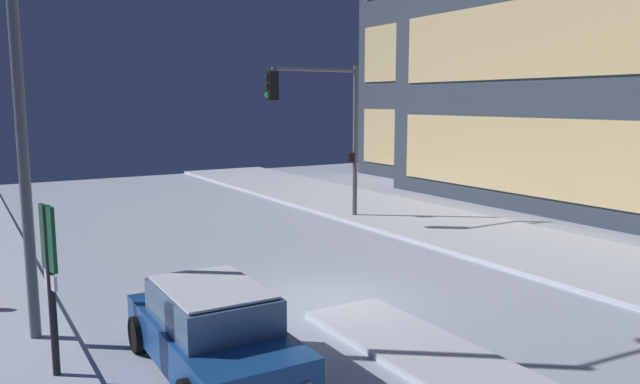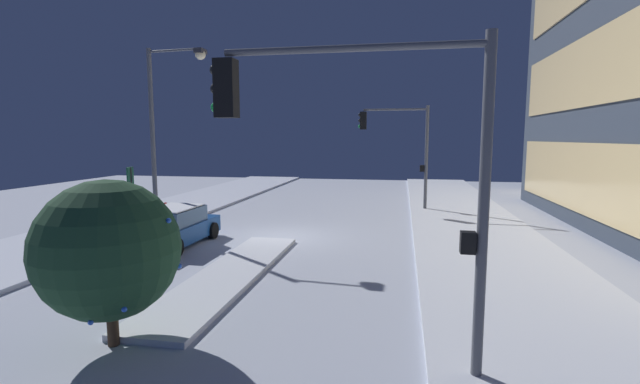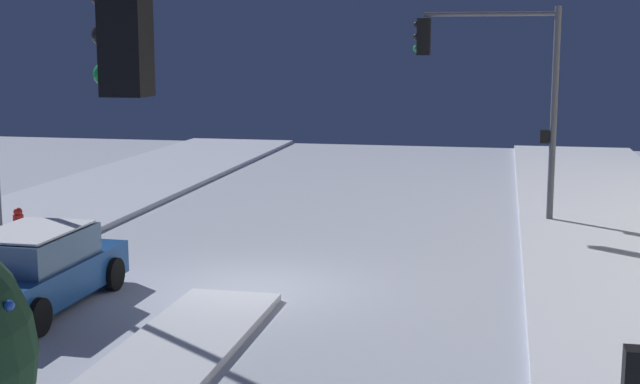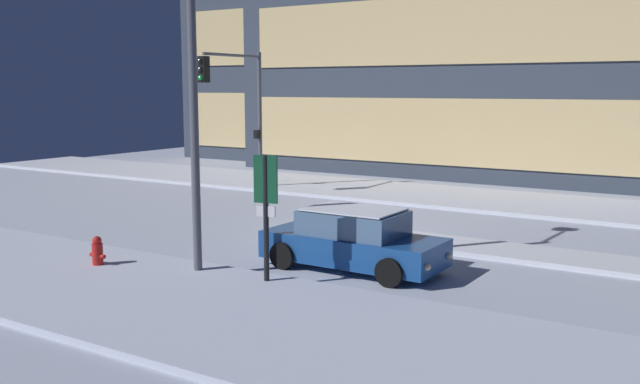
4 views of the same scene
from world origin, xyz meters
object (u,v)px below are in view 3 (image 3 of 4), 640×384
at_px(car_near, 33,271).
at_px(fire_hydrant, 19,225).
at_px(traffic_light_corner_far_left, 499,76).
at_px(traffic_light_corner_far_right, 431,161).
at_px(street_lamp_arched, 16,31).

height_order(car_near, fire_hydrant, car_near).
xyz_separation_m(car_near, traffic_light_corner_far_left, (-10.11, 8.30, 3.30)).
relative_size(car_near, traffic_light_corner_far_left, 0.77).
distance_m(car_near, fire_hydrant, 6.18).
relative_size(traffic_light_corner_far_right, fire_hydrant, 6.84).
bearing_deg(car_near, traffic_light_corner_far_left, 141.36).
xyz_separation_m(car_near, street_lamp_arched, (-2.75, -1.70, 4.44)).
xyz_separation_m(traffic_light_corner_far_left, fire_hydrant, (4.92, -11.65, -3.60)).
relative_size(car_near, street_lamp_arched, 0.57).
bearing_deg(car_near, traffic_light_corner_far_right, 46.48).
bearing_deg(traffic_light_corner_far_right, fire_hydrant, -48.85).
xyz_separation_m(car_near, fire_hydrant, (-5.18, -3.35, -0.31)).
distance_m(street_lamp_arched, fire_hydrant, 5.59).
relative_size(street_lamp_arched, fire_hydrant, 9.45).
relative_size(traffic_light_corner_far_left, fire_hydrant, 6.98).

